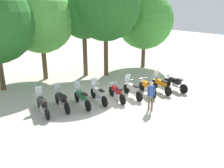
{
  "coord_description": "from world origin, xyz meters",
  "views": [
    {
      "loc": [
        -7.61,
        -10.85,
        5.42
      ],
      "look_at": [
        0.0,
        0.5,
        0.9
      ],
      "focal_mm": 36.85,
      "sensor_mm": 36.0,
      "label": 1
    }
  ],
  "objects_px": {
    "motorcycle_0": "(43,105)",
    "motorcycle_6": "(147,87)",
    "motorcycle_5": "(132,89)",
    "tree_1": "(40,20)",
    "motorcycle_1": "(62,100)",
    "tree_2": "(84,17)",
    "motorcycle_7": "(161,85)",
    "motorcycle_3": "(98,94)",
    "person_0": "(151,94)",
    "motorcycle_8": "(175,83)",
    "motorcycle_4": "(117,92)",
    "tree_3": "(106,6)",
    "motorcycle_2": "(82,98)",
    "tree_4": "(145,21)"
  },
  "relations": [
    {
      "from": "motorcycle_2",
      "to": "motorcycle_4",
      "type": "height_order",
      "value": "motorcycle_2"
    },
    {
      "from": "motorcycle_5",
      "to": "motorcycle_6",
      "type": "bearing_deg",
      "value": -91.64
    },
    {
      "from": "tree_1",
      "to": "motorcycle_0",
      "type": "bearing_deg",
      "value": -109.69
    },
    {
      "from": "motorcycle_6",
      "to": "motorcycle_0",
      "type": "bearing_deg",
      "value": 96.49
    },
    {
      "from": "motorcycle_2",
      "to": "person_0",
      "type": "distance_m",
      "value": 3.94
    },
    {
      "from": "motorcycle_7",
      "to": "person_0",
      "type": "xyz_separation_m",
      "value": [
        -2.57,
        -1.77,
        0.45
      ]
    },
    {
      "from": "motorcycle_3",
      "to": "tree_3",
      "type": "xyz_separation_m",
      "value": [
        3.56,
        4.72,
        5.05
      ]
    },
    {
      "from": "motorcycle_1",
      "to": "tree_1",
      "type": "relative_size",
      "value": 0.31
    },
    {
      "from": "motorcycle_8",
      "to": "person_0",
      "type": "distance_m",
      "value": 3.98
    },
    {
      "from": "motorcycle_6",
      "to": "tree_1",
      "type": "bearing_deg",
      "value": 45.69
    },
    {
      "from": "motorcycle_1",
      "to": "tree_1",
      "type": "bearing_deg",
      "value": -8.25
    },
    {
      "from": "motorcycle_0",
      "to": "motorcycle_6",
      "type": "bearing_deg",
      "value": -95.33
    },
    {
      "from": "motorcycle_4",
      "to": "tree_4",
      "type": "relative_size",
      "value": 0.31
    },
    {
      "from": "motorcycle_6",
      "to": "tree_3",
      "type": "relative_size",
      "value": 0.26
    },
    {
      "from": "motorcycle_2",
      "to": "motorcycle_7",
      "type": "relative_size",
      "value": 1.01
    },
    {
      "from": "motorcycle_7",
      "to": "tree_1",
      "type": "relative_size",
      "value": 0.31
    },
    {
      "from": "motorcycle_6",
      "to": "motorcycle_5",
      "type": "bearing_deg",
      "value": 95.6
    },
    {
      "from": "motorcycle_4",
      "to": "motorcycle_5",
      "type": "xyz_separation_m",
      "value": [
        1.1,
        -0.15,
        0.01
      ]
    },
    {
      "from": "motorcycle_0",
      "to": "motorcycle_5",
      "type": "relative_size",
      "value": 1.0
    },
    {
      "from": "motorcycle_7",
      "to": "motorcycle_8",
      "type": "height_order",
      "value": "motorcycle_7"
    },
    {
      "from": "person_0",
      "to": "tree_3",
      "type": "relative_size",
      "value": 0.2
    },
    {
      "from": "motorcycle_3",
      "to": "tree_1",
      "type": "xyz_separation_m",
      "value": [
        -1.05,
        6.56,
        4.08
      ]
    },
    {
      "from": "motorcycle_3",
      "to": "tree_2",
      "type": "distance_m",
      "value": 7.37
    },
    {
      "from": "motorcycle_0",
      "to": "motorcycle_8",
      "type": "xyz_separation_m",
      "value": [
        8.8,
        -1.36,
        -0.01
      ]
    },
    {
      "from": "motorcycle_1",
      "to": "motorcycle_6",
      "type": "bearing_deg",
      "value": -98.12
    },
    {
      "from": "motorcycle_5",
      "to": "tree_1",
      "type": "height_order",
      "value": "tree_1"
    },
    {
      "from": "motorcycle_8",
      "to": "tree_1",
      "type": "height_order",
      "value": "tree_1"
    },
    {
      "from": "motorcycle_4",
      "to": "tree_1",
      "type": "distance_m",
      "value": 8.31
    },
    {
      "from": "motorcycle_2",
      "to": "tree_3",
      "type": "relative_size",
      "value": 0.26
    },
    {
      "from": "motorcycle_2",
      "to": "motorcycle_6",
      "type": "xyz_separation_m",
      "value": [
        4.41,
        -0.68,
        -0.01
      ]
    },
    {
      "from": "motorcycle_7",
      "to": "tree_1",
      "type": "xyz_separation_m",
      "value": [
        -5.46,
        7.37,
        4.08
      ]
    },
    {
      "from": "motorcycle_5",
      "to": "tree_2",
      "type": "relative_size",
      "value": 0.33
    },
    {
      "from": "tree_1",
      "to": "motorcycle_1",
      "type": "bearing_deg",
      "value": -100.46
    },
    {
      "from": "motorcycle_8",
      "to": "tree_2",
      "type": "relative_size",
      "value": 0.33
    },
    {
      "from": "motorcycle_2",
      "to": "motorcycle_7",
      "type": "height_order",
      "value": "same"
    },
    {
      "from": "motorcycle_2",
      "to": "motorcycle_5",
      "type": "bearing_deg",
      "value": -95.34
    },
    {
      "from": "motorcycle_2",
      "to": "motorcycle_6",
      "type": "distance_m",
      "value": 4.46
    },
    {
      "from": "motorcycle_8",
      "to": "tree_2",
      "type": "height_order",
      "value": "tree_2"
    },
    {
      "from": "motorcycle_3",
      "to": "tree_2",
      "type": "xyz_separation_m",
      "value": [
        2.09,
        5.64,
        4.26
      ]
    },
    {
      "from": "motorcycle_8",
      "to": "motorcycle_6",
      "type": "bearing_deg",
      "value": 82.11
    },
    {
      "from": "motorcycle_0",
      "to": "motorcycle_8",
      "type": "bearing_deg",
      "value": -95.99
    },
    {
      "from": "motorcycle_3",
      "to": "motorcycle_6",
      "type": "relative_size",
      "value": 1.02
    },
    {
      "from": "tree_3",
      "to": "tree_4",
      "type": "bearing_deg",
      "value": 6.29
    },
    {
      "from": "motorcycle_0",
      "to": "motorcycle_4",
      "type": "xyz_separation_m",
      "value": [
        4.4,
        -0.62,
        -0.01
      ]
    },
    {
      "from": "motorcycle_2",
      "to": "motorcycle_8",
      "type": "bearing_deg",
      "value": -96.07
    },
    {
      "from": "motorcycle_7",
      "to": "tree_1",
      "type": "distance_m",
      "value": 10.04
    },
    {
      "from": "motorcycle_1",
      "to": "motorcycle_0",
      "type": "bearing_deg",
      "value": 95.35
    },
    {
      "from": "motorcycle_6",
      "to": "tree_1",
      "type": "relative_size",
      "value": 0.3
    },
    {
      "from": "motorcycle_7",
      "to": "tree_2",
      "type": "distance_m",
      "value": 8.07
    },
    {
      "from": "tree_3",
      "to": "person_0",
      "type": "bearing_deg",
      "value": -103.24
    }
  ]
}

